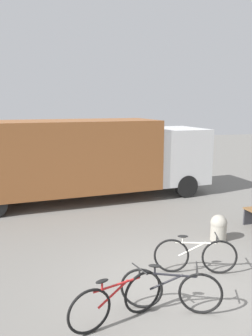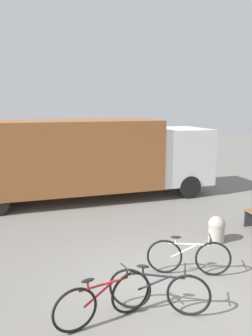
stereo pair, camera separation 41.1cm
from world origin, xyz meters
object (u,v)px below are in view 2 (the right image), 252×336
Objects in this scene: bicycle_near at (104,300)px; bollard_near_bench at (216,229)px; bicycle_middle at (159,291)px; delivery_truck at (81,156)px; bicycle_far at (188,257)px.

bicycle_near is 4.14m from bollard_near_bench.
bicycle_middle reaches higher than bollard_near_bench.
bicycle_near is 2.40× the size of bollard_near_bench.
delivery_truck is 6.04× the size of bicycle_near.
delivery_truck reaches higher than bollard_near_bench.
bicycle_middle is 3.40m from bollard_near_bench.
bicycle_near is at bearing -131.37° from bicycle_far.
bicycle_far is (0.93, 1.12, 0.00)m from bicycle_middle.
bicycle_middle is at bearing -12.91° from bicycle_near.
bollard_near_bench is (2.21, 2.58, -0.04)m from bicycle_middle.
bicycle_far is (1.98, -6.00, -1.23)m from delivery_truck.
delivery_truck is 6.07× the size of bicycle_middle.
bicycle_middle is 2.39× the size of bollard_near_bench.
bollard_near_bench is (1.28, 1.47, -0.04)m from bicycle_far.
bicycle_middle is at bearing -89.66° from delivery_truck.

